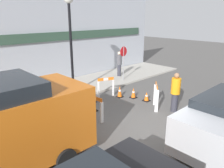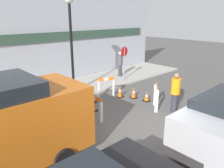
# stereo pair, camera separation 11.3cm
# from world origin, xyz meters

# --- Properties ---
(ground_plane) EXTENTS (60.00, 60.00, 0.00)m
(ground_plane) POSITION_xyz_m (0.00, 0.00, 0.00)
(ground_plane) COLOR #565451
(sidewalk_slab) EXTENTS (18.00, 3.26, 0.10)m
(sidewalk_slab) POSITION_xyz_m (0.00, 6.13, 0.05)
(sidewalk_slab) COLOR #ADA89E
(sidewalk_slab) RESTS_ON ground_plane
(storefront_facade) EXTENTS (18.00, 0.22, 5.50)m
(storefront_facade) POSITION_xyz_m (0.00, 7.84, 2.75)
(storefront_facade) COLOR #A3A8B2
(storefront_facade) RESTS_ON ground_plane
(streetlamp_post) EXTENTS (0.44, 0.44, 4.83)m
(streetlamp_post) POSITION_xyz_m (0.12, 5.30, 3.23)
(streetlamp_post) COLOR black
(streetlamp_post) RESTS_ON sidewalk_slab
(stop_sign) EXTENTS (0.60, 0.06, 2.08)m
(stop_sign) POSITION_xyz_m (3.76, 5.19, 1.50)
(stop_sign) COLOR gray
(stop_sign) RESTS_ON sidewalk_slab
(barricade_0) EXTENTS (0.25, 0.90, 1.00)m
(barricade_0) POSITION_xyz_m (-0.96, 2.25, 0.55)
(barricade_0) COLOR white
(barricade_0) RESTS_ON ground_plane
(barricade_1) EXTENTS (0.72, 0.65, 1.14)m
(barricade_1) POSITION_xyz_m (1.74, 1.25, 0.61)
(barricade_1) COLOR white
(barricade_1) RESTS_ON ground_plane
(barricade_2) EXTENTS (0.84, 0.45, 0.99)m
(barricade_2) POSITION_xyz_m (1.14, 3.90, 0.54)
(barricade_2) COLOR white
(barricade_2) RESTS_ON ground_plane
(traffic_cone_0) EXTENTS (0.30, 0.30, 0.54)m
(traffic_cone_0) POSITION_xyz_m (2.01, 2.79, 0.26)
(traffic_cone_0) COLOR black
(traffic_cone_0) RESTS_ON ground_plane
(traffic_cone_1) EXTENTS (0.30, 0.30, 0.46)m
(traffic_cone_1) POSITION_xyz_m (2.14, 2.07, 0.22)
(traffic_cone_1) COLOR black
(traffic_cone_1) RESTS_ON ground_plane
(traffic_cone_2) EXTENTS (0.30, 0.30, 0.73)m
(traffic_cone_2) POSITION_xyz_m (0.12, 3.71, 0.35)
(traffic_cone_2) COLOR black
(traffic_cone_2) RESTS_ON ground_plane
(traffic_cone_3) EXTENTS (0.30, 0.30, 0.61)m
(traffic_cone_3) POSITION_xyz_m (1.58, 3.34, 0.29)
(traffic_cone_3) COLOR black
(traffic_cone_3) RESTS_ON ground_plane
(traffic_cone_4) EXTENTS (0.30, 0.30, 0.48)m
(traffic_cone_4) POSITION_xyz_m (-0.47, 2.91, 0.23)
(traffic_cone_4) COLOR black
(traffic_cone_4) RESTS_ON ground_plane
(person_worker) EXTENTS (0.54, 0.54, 1.71)m
(person_worker) POSITION_xyz_m (2.06, 0.51, 0.91)
(person_worker) COLOR #33333D
(person_worker) RESTS_ON ground_plane
(person_pedestrian) EXTENTS (0.44, 0.44, 1.63)m
(person_pedestrian) POSITION_xyz_m (4.22, 6.00, 0.98)
(person_pedestrian) COLOR #33333D
(person_pedestrian) RESTS_ON sidewalk_slab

